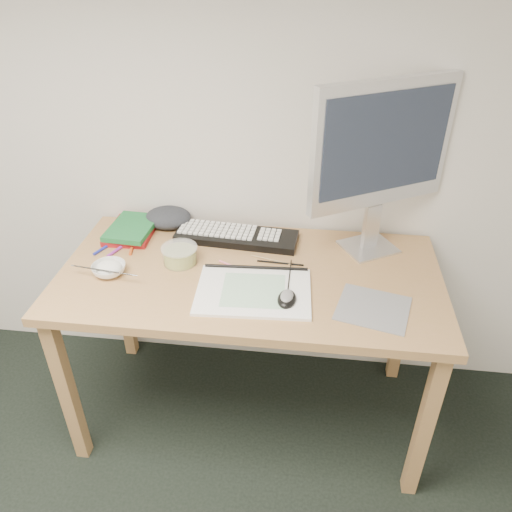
{
  "coord_description": "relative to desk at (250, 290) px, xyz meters",
  "views": [
    {
      "loc": [
        0.51,
        -0.06,
        1.8
      ],
      "look_at": [
        0.32,
        1.42,
        0.83
      ],
      "focal_mm": 35.0,
      "sensor_mm": 36.0,
      "label": 1
    }
  ],
  "objects": [
    {
      "name": "fruit_tub",
      "position": [
        -0.27,
        0.04,
        0.12
      ],
      "size": [
        0.17,
        0.17,
        0.07
      ],
      "primitive_type": "cylinder",
      "rotation": [
        0.0,
        0.0,
        -0.29
      ],
      "color": "#E7E351",
      "rests_on": "desk"
    },
    {
      "name": "desk",
      "position": [
        0.0,
        0.0,
        0.0
      ],
      "size": [
        1.4,
        0.7,
        0.75
      ],
      "color": "#A87A4D",
      "rests_on": "ground"
    },
    {
      "name": "marker_purple",
      "position": [
        -0.53,
        0.09,
        0.09
      ],
      "size": [
        0.06,
        0.13,
        0.01
      ],
      "primitive_type": "cylinder",
      "rotation": [
        0.0,
        1.57,
        1.2
      ],
      "color": "purple",
      "rests_on": "desk"
    },
    {
      "name": "marker_orange",
      "position": [
        -0.48,
        0.12,
        0.09
      ],
      "size": [
        0.03,
        0.12,
        0.01
      ],
      "primitive_type": "cylinder",
      "rotation": [
        0.0,
        1.57,
        1.76
      ],
      "color": "#D34F18",
      "rests_on": "desk"
    },
    {
      "name": "rice_bowl",
      "position": [
        -0.51,
        -0.07,
        0.1
      ],
      "size": [
        0.14,
        0.14,
        0.04
      ],
      "primitive_type": "imported",
      "rotation": [
        0.0,
        0.0,
        -0.18
      ],
      "color": "white",
      "rests_on": "desk"
    },
    {
      "name": "pencil_tan",
      "position": [
        0.07,
        0.09,
        0.09
      ],
      "size": [
        0.16,
        0.05,
        0.01
      ],
      "primitive_type": "cylinder",
      "rotation": [
        0.0,
        1.57,
        -0.28
      ],
      "color": "tan",
      "rests_on": "desk"
    },
    {
      "name": "sketchpad",
      "position": [
        0.03,
        -0.12,
        0.09
      ],
      "size": [
        0.41,
        0.3,
        0.01
      ],
      "primitive_type": "cube",
      "rotation": [
        0.0,
        0.0,
        0.05
      ],
      "color": "white",
      "rests_on": "desk"
    },
    {
      "name": "book_red",
      "position": [
        -0.52,
        0.22,
        0.09
      ],
      "size": [
        0.19,
        0.24,
        0.02
      ],
      "primitive_type": "cube",
      "rotation": [
        0.0,
        0.0,
        0.02
      ],
      "color": "maroon",
      "rests_on": "desk"
    },
    {
      "name": "chopsticks",
      "position": [
        -0.51,
        -0.11,
        0.12
      ],
      "size": [
        0.25,
        0.05,
        0.02
      ],
      "primitive_type": "cylinder",
      "rotation": [
        0.0,
        1.57,
        -0.13
      ],
      "color": "#A8A8AA",
      "rests_on": "rice_bowl"
    },
    {
      "name": "pencil_black",
      "position": [
        0.11,
        0.07,
        0.09
      ],
      "size": [
        0.18,
        0.02,
        0.01
      ],
      "primitive_type": "cylinder",
      "rotation": [
        0.0,
        1.57,
        -0.05
      ],
      "color": "black",
      "rests_on": "desk"
    },
    {
      "name": "marker_blue",
      "position": [
        -0.59,
        0.1,
        0.09
      ],
      "size": [
        0.06,
        0.11,
        0.01
      ],
      "primitive_type": "cylinder",
      "rotation": [
        0.0,
        1.57,
        1.15
      ],
      "color": "#1D26A1",
      "rests_on": "desk"
    },
    {
      "name": "cloth_lump",
      "position": [
        -0.39,
        0.31,
        0.12
      ],
      "size": [
        0.17,
        0.14,
        0.07
      ],
      "primitive_type": "ellipsoid",
      "rotation": [
        0.0,
        0.0,
        -0.02
      ],
      "color": "#26282E",
      "rests_on": "desk"
    },
    {
      "name": "keyboard",
      "position": [
        -0.08,
        0.23,
        0.1
      ],
      "size": [
        0.5,
        0.19,
        0.03
      ],
      "primitive_type": "cube",
      "rotation": [
        0.0,
        0.0,
        -0.08
      ],
      "color": "black",
      "rests_on": "desk"
    },
    {
      "name": "mouse",
      "position": [
        0.15,
        -0.16,
        0.11
      ],
      "size": [
        0.07,
        0.1,
        0.03
      ],
      "primitive_type": "ellipsoid",
      "rotation": [
        0.0,
        0.0,
        -0.08
      ],
      "color": "black",
      "rests_on": "sketchpad"
    },
    {
      "name": "pencil_pink",
      "position": [
        -0.04,
        0.01,
        0.09
      ],
      "size": [
        0.18,
        0.1,
        0.01
      ],
      "primitive_type": "cylinder",
      "rotation": [
        0.0,
        1.57,
        -0.49
      ],
      "color": "pink",
      "rests_on": "desk"
    },
    {
      "name": "book_green",
      "position": [
        -0.52,
        0.21,
        0.12
      ],
      "size": [
        0.18,
        0.24,
        0.02
      ],
      "primitive_type": "cube",
      "rotation": [
        0.0,
        0.0,
        -0.07
      ],
      "color": "#196631",
      "rests_on": "book_red"
    },
    {
      "name": "monitor",
      "position": [
        0.44,
        0.23,
        0.49
      ],
      "size": [
        0.5,
        0.32,
        0.65
      ],
      "rotation": [
        0.0,
        0.0,
        0.53
      ],
      "color": "silver",
      "rests_on": "desk"
    },
    {
      "name": "mousepad",
      "position": [
        0.44,
        -0.16,
        0.08
      ],
      "size": [
        0.27,
        0.26,
        0.0
      ],
      "primitive_type": "cube",
      "rotation": [
        0.0,
        0.0,
        -0.25
      ],
      "color": "gray",
      "rests_on": "desk"
    }
  ]
}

